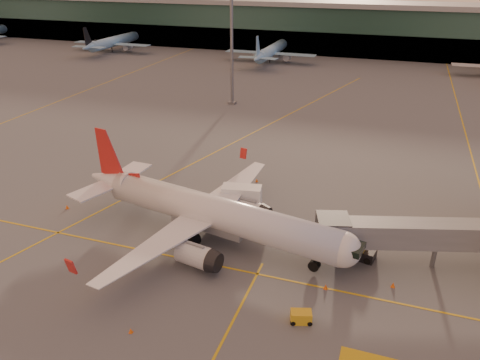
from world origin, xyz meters
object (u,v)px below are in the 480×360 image
(main_airplane, at_px, (210,212))
(pushback_tug, at_px, (358,251))
(gpu_cart, at_px, (301,317))
(catering_truck, at_px, (242,198))

(main_airplane, distance_m, pushback_tug, 17.57)
(main_airplane, bearing_deg, gpu_cart, -27.32)
(catering_truck, relative_size, pushback_tug, 1.33)
(catering_truck, distance_m, pushback_tug, 16.52)
(gpu_cart, bearing_deg, main_airplane, 124.38)
(main_airplane, height_order, pushback_tug, main_airplane)
(main_airplane, relative_size, gpu_cart, 16.48)
(main_airplane, xyz_separation_m, catering_truck, (1.60, 7.13, -1.39))
(catering_truck, height_order, pushback_tug, catering_truck)
(main_airplane, distance_m, catering_truck, 7.44)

